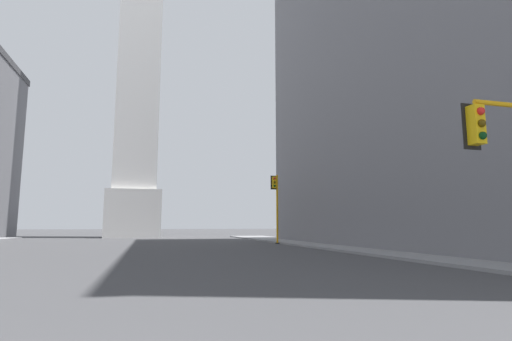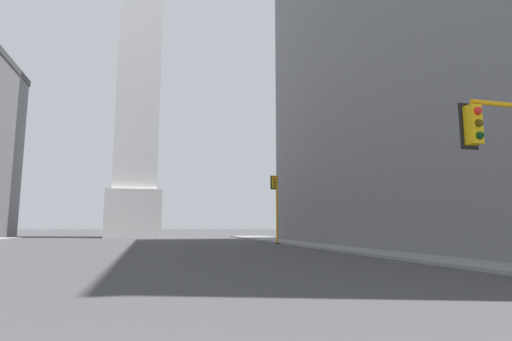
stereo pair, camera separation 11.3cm
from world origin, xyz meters
TOP-DOWN VIEW (x-y plane):
  - sidewalk_right at (16.57, 21.54)m, footprint 5.00×71.81m
  - obelisk at (0.00, 58.57)m, footprint 7.61×7.61m
  - traffic_light_mid_right at (13.64, 33.46)m, footprint 0.77×0.50m

SIDE VIEW (x-z plane):
  - sidewalk_right at x=16.57m, z-range 0.00..0.15m
  - traffic_light_mid_right at x=13.64m, z-range 1.01..7.45m
  - obelisk at x=0.00m, z-range -1.64..73.01m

